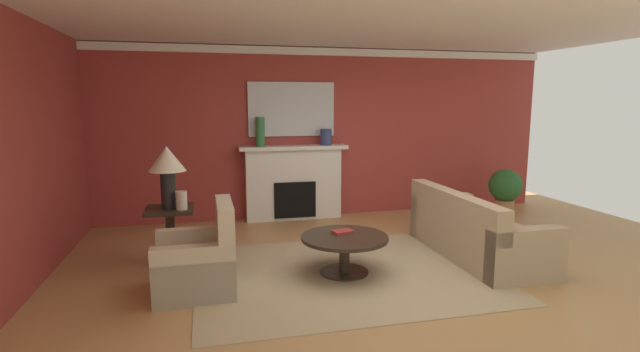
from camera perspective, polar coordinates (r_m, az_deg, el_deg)
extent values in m
plane|color=tan|center=(5.63, 7.86, -11.49)|extent=(9.82, 9.82, 0.00)
cube|color=#9E3833|center=(8.11, 0.41, 5.27)|extent=(8.15, 0.12, 2.87)
cube|color=#9E3833|center=(5.55, -33.28, 2.05)|extent=(0.12, 6.39, 2.87)
cube|color=white|center=(5.64, 7.35, 18.49)|extent=(8.15, 6.39, 0.06)
cube|color=white|center=(8.06, 0.56, 14.89)|extent=(8.15, 0.08, 0.12)
cube|color=tan|center=(5.54, 2.97, -11.72)|extent=(3.35, 2.65, 0.01)
cube|color=white|center=(7.89, -3.25, -1.00)|extent=(1.60, 0.25, 1.19)
cube|color=black|center=(7.92, -3.21, -2.76)|extent=(0.70, 0.26, 0.60)
cube|color=white|center=(7.78, -3.25, 3.48)|extent=(1.80, 0.35, 0.06)
cube|color=silver|center=(7.89, -3.48, 8.12)|extent=(1.45, 0.04, 0.89)
cube|color=tan|center=(6.39, 18.60, -7.28)|extent=(0.91, 2.10, 0.45)
cube|color=tan|center=(6.11, 16.00, -3.78)|extent=(0.21, 2.10, 0.40)
cube|color=tan|center=(5.62, 23.82, -8.92)|extent=(0.90, 0.20, 0.62)
cube|color=tan|center=(7.16, 14.61, -4.65)|extent=(0.90, 0.20, 0.62)
cube|color=#C1B293|center=(5.13, -14.99, -11.20)|extent=(0.81, 0.81, 0.44)
cube|color=#C1B293|center=(4.99, -11.52, -5.93)|extent=(0.17, 0.80, 0.51)
cube|color=#C1B293|center=(5.41, -14.98, -9.22)|extent=(0.80, 0.15, 0.60)
cube|color=#C1B293|center=(4.79, -15.08, -11.65)|extent=(0.80, 0.15, 0.60)
cylinder|color=#2D2319|center=(5.40, 3.01, -7.51)|extent=(1.00, 1.00, 0.04)
cylinder|color=#2D2319|center=(5.47, 2.99, -9.77)|extent=(0.12, 0.12, 0.41)
cylinder|color=#2D2319|center=(5.54, 2.97, -11.63)|extent=(0.56, 0.56, 0.03)
cube|color=#2D2319|center=(5.95, -17.86, -3.91)|extent=(0.56, 0.56, 0.04)
cube|color=#2D2319|center=(6.03, -17.70, -7.16)|extent=(0.10, 0.10, 0.66)
cube|color=#2D2319|center=(6.12, -17.56, -9.95)|extent=(0.45, 0.45, 0.04)
cylinder|color=black|center=(5.90, -17.97, -1.59)|extent=(0.18, 0.18, 0.45)
cone|color=beige|center=(5.84, -18.15, 2.03)|extent=(0.44, 0.44, 0.30)
cylinder|color=beige|center=(5.79, -16.52, -2.86)|extent=(0.13, 0.13, 0.22)
cylinder|color=#33703D|center=(7.65, -7.30, 5.35)|extent=(0.15, 0.15, 0.48)
cylinder|color=navy|center=(7.86, 0.73, 4.76)|extent=(0.19, 0.19, 0.27)
cube|color=maroon|center=(5.51, 2.75, -6.78)|extent=(0.26, 0.20, 0.03)
cylinder|color=#A8754C|center=(8.69, 21.50, -3.67)|extent=(0.32, 0.32, 0.30)
sphere|color=#28602D|center=(8.62, 21.65, -1.06)|extent=(0.56, 0.56, 0.56)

